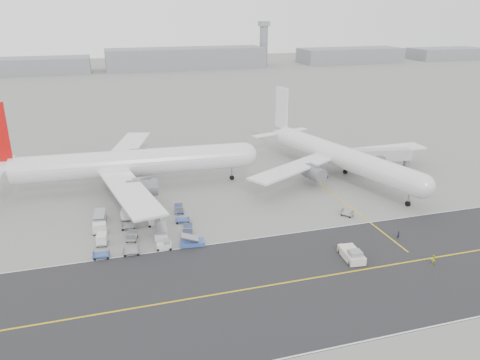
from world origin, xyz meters
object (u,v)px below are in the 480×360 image
object	(u,v)px
airliner_a	(127,163)
airliner_b	(338,156)
pushback_tug	(352,255)
ground_crew_b	(433,260)
ground_crew_a	(398,235)
control_tower	(264,42)
jet_bridge	(380,156)

from	to	relation	value
airliner_a	airliner_b	world-z (taller)	airliner_a
airliner_a	pushback_tug	size ratio (longest dim) A/B	8.17
airliner_a	ground_crew_b	size ratio (longest dim) A/B	37.11
ground_crew_a	airliner_b	bearing A→B (deg)	67.14
control_tower	ground_crew_a	xyz separation A→B (m)	(-68.72, -275.01, -15.44)
control_tower	airliner_b	world-z (taller)	control_tower
airliner_b	ground_crew_b	size ratio (longest dim) A/B	32.16
jet_bridge	pushback_tug	bearing A→B (deg)	-116.10
control_tower	ground_crew_a	world-z (taller)	control_tower
control_tower	airliner_a	size ratio (longest dim) A/B	0.49
airliner_b	airliner_a	bearing A→B (deg)	157.44
jet_bridge	ground_crew_b	bearing A→B (deg)	-99.85
control_tower	airliner_a	xyz separation A→B (m)	(-115.50, -233.92, -9.91)
pushback_tug	ground_crew_b	xyz separation A→B (m)	(12.37, -5.36, -0.05)
airliner_a	jet_bridge	distance (m)	64.16
ground_crew_b	ground_crew_a	bearing A→B (deg)	-88.56
airliner_b	jet_bridge	xyz separation A→B (m)	(11.88, -0.52, -1.00)
jet_bridge	ground_crew_b	size ratio (longest dim) A/B	10.35
pushback_tug	ground_crew_a	world-z (taller)	pushback_tug
airliner_b	ground_crew_b	distance (m)	44.68
airliner_a	ground_crew_b	distance (m)	69.37
control_tower	ground_crew_b	world-z (taller)	control_tower
airliner_a	airliner_b	bearing A→B (deg)	-94.31
airliner_b	ground_crew_a	bearing A→B (deg)	-113.67
pushback_tug	ground_crew_a	xyz separation A→B (m)	(12.20, 4.33, -0.10)
control_tower	pushback_tug	bearing A→B (deg)	-106.16
pushback_tug	airliner_a	bearing A→B (deg)	132.35
control_tower	ground_crew_a	distance (m)	283.88
ground_crew_a	pushback_tug	bearing A→B (deg)	-174.93
control_tower	jet_bridge	xyz separation A→B (m)	(-51.76, -241.06, -11.62)
airliner_b	jet_bridge	distance (m)	11.93
control_tower	jet_bridge	size ratio (longest dim) A/B	1.75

